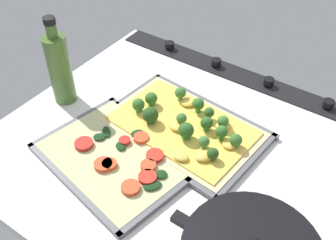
# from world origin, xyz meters

# --- Properties ---
(ground_plane) EXTENTS (0.82, 0.73, 0.03)m
(ground_plane) POSITION_xyz_m (0.00, 0.00, -0.01)
(ground_plane) COLOR silver
(stove_control_panel) EXTENTS (0.78, 0.07, 0.03)m
(stove_control_panel) POSITION_xyz_m (0.00, -0.33, 0.01)
(stove_control_panel) COLOR black
(stove_control_panel) RESTS_ON ground_plane
(baking_tray_front) EXTENTS (0.40, 0.28, 0.01)m
(baking_tray_front) POSITION_xyz_m (0.02, -0.05, 0.00)
(baking_tray_front) COLOR slate
(baking_tray_front) RESTS_ON ground_plane
(broccoli_pizza) EXTENTS (0.37, 0.26, 0.06)m
(broccoli_pizza) POSITION_xyz_m (0.01, -0.05, 0.02)
(broccoli_pizza) COLOR beige
(broccoli_pizza) RESTS_ON baking_tray_front
(baking_tray_back) EXTENTS (0.38, 0.31, 0.01)m
(baking_tray_back) POSITION_xyz_m (0.09, 0.11, 0.00)
(baking_tray_back) COLOR slate
(baking_tray_back) RESTS_ON ground_plane
(veggie_pizza_back) EXTENTS (0.35, 0.28, 0.02)m
(veggie_pizza_back) POSITION_xyz_m (0.08, 0.11, 0.01)
(veggie_pizza_back) COLOR #BFC48A
(veggie_pizza_back) RESTS_ON baking_tray_back
(oil_bottle) EXTENTS (0.06, 0.06, 0.24)m
(oil_bottle) POSITION_xyz_m (0.33, 0.02, 0.10)
(oil_bottle) COLOR #476B2D
(oil_bottle) RESTS_ON ground_plane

